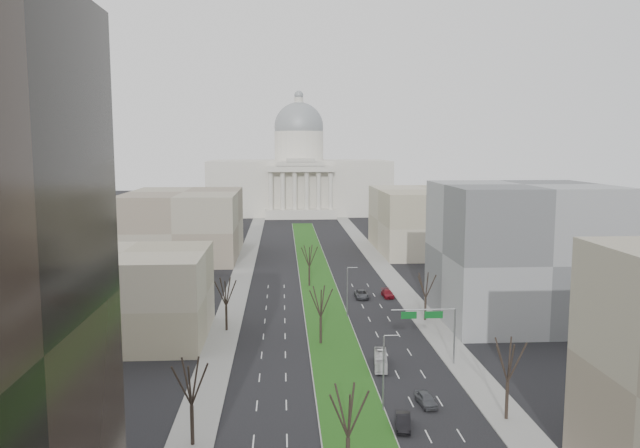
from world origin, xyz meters
name	(u,v)px	position (x,y,z in m)	size (l,w,h in m)	color
ground	(318,286)	(0.00, 120.00, 0.00)	(600.00, 600.00, 0.00)	black
median	(319,287)	(0.00, 118.99, 0.10)	(8.00, 222.03, 0.20)	#999993
sidewalk_left	(228,319)	(-17.50, 95.00, 0.07)	(5.00, 330.00, 0.15)	gray
sidewalk_right	(423,316)	(17.50, 95.00, 0.07)	(5.00, 330.00, 0.15)	gray
capitol	(299,177)	(0.00, 269.59, 16.31)	(80.00, 46.00, 55.00)	beige
building_beige_left	(124,296)	(-33.00, 85.00, 7.00)	(26.00, 22.00, 14.00)	tan
building_grey_right	(521,253)	(34.00, 92.00, 12.00)	(28.00, 26.00, 24.00)	slate
building_far_left	(184,224)	(-35.00, 160.00, 9.00)	(30.00, 40.00, 18.00)	gray
building_far_right	(429,220)	(35.00, 165.00, 9.00)	(30.00, 40.00, 18.00)	tan
tree_left_mid	(191,380)	(-17.20, 48.00, 7.00)	(5.40, 5.40, 9.72)	black
tree_left_far	(226,291)	(-17.20, 88.00, 6.84)	(5.28, 5.28, 9.50)	black
tree_right_mid	(508,358)	(17.20, 52.00, 7.16)	(5.52, 5.52, 9.94)	black
tree_right_far	(426,284)	(17.20, 92.00, 6.53)	(5.04, 5.04, 9.07)	black
tree_median_a	(348,409)	(-2.00, 40.00, 7.00)	(5.40, 5.40, 9.72)	black
tree_median_b	(321,300)	(-2.00, 80.00, 7.00)	(5.40, 5.40, 9.72)	black
tree_median_c	(309,255)	(-2.00, 120.00, 7.00)	(5.40, 5.40, 9.72)	black
streetlamp_median_b	(384,372)	(3.76, 55.00, 4.81)	(1.90, 0.20, 9.16)	gray
streetlamp_median_c	(348,291)	(3.76, 95.00, 4.81)	(1.90, 0.20, 9.16)	gray
mast_arm_signs	(436,322)	(13.49, 70.03, 6.11)	(9.12, 0.24, 8.09)	gray
car_grey_near	(426,399)	(9.10, 56.47, 0.75)	(1.76, 4.38, 1.49)	#494C51
car_black	(403,422)	(5.20, 50.59, 0.73)	(1.54, 4.43, 1.46)	black
car_red	(388,294)	(13.50, 109.48, 0.72)	(2.02, 4.97, 1.44)	maroon
car_grey_far	(362,294)	(8.11, 109.08, 0.77)	(2.56, 5.55, 1.54)	#424449
box_van	(381,360)	(5.73, 69.57, 1.00)	(1.68, 7.16, 2.00)	white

